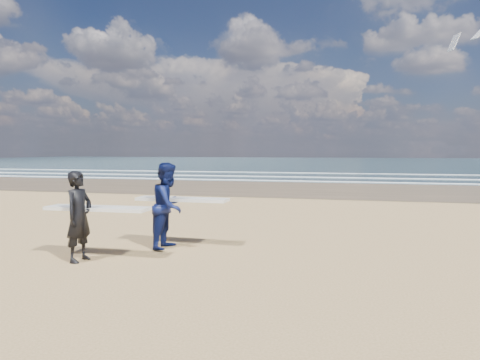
# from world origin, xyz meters

# --- Properties ---
(ocean) EXTENTS (220.00, 100.00, 0.02)m
(ocean) POSITION_xyz_m (20.00, 72.00, 0.01)
(ocean) COLOR #1A333B
(ocean) RESTS_ON ground
(surfer_near) EXTENTS (2.22, 1.01, 1.84)m
(surfer_near) POSITION_xyz_m (0.39, -0.18, 0.93)
(surfer_near) COLOR black
(surfer_near) RESTS_ON ground
(surfer_far) EXTENTS (2.20, 1.11, 1.97)m
(surfer_far) POSITION_xyz_m (1.65, 1.33, 0.99)
(surfer_far) COLOR #0B1340
(surfer_far) RESTS_ON ground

